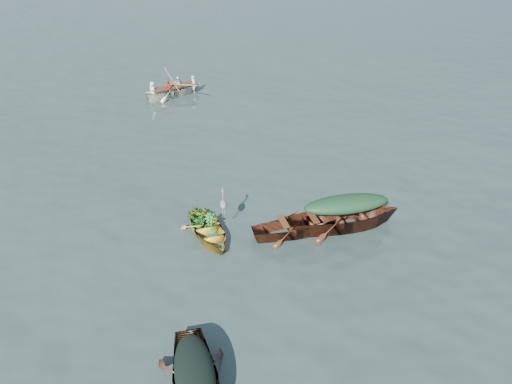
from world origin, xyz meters
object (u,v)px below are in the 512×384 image
at_px(rowed_boat, 174,96).
at_px(heron, 224,208).
at_px(yellow_dinghy, 209,237).
at_px(green_tarp_boat, 344,227).
at_px(open_wooden_boat, 297,234).

relative_size(rowed_boat, heron, 4.67).
relative_size(yellow_dinghy, green_tarp_boat, 0.61).
distance_m(yellow_dinghy, green_tarp_boat, 4.29).
relative_size(green_tarp_boat, heron, 5.40).
distance_m(open_wooden_boat, rowed_boat, 13.59).
bearing_deg(green_tarp_boat, rowed_boat, 17.79).
height_order(yellow_dinghy, open_wooden_boat, open_wooden_boat).
height_order(green_tarp_boat, rowed_boat, green_tarp_boat).
bearing_deg(open_wooden_boat, rowed_boat, 9.02).
bearing_deg(green_tarp_boat, open_wooden_boat, 90.00).
xyz_separation_m(rowed_boat, heron, (1.80, -12.60, 0.86)).
xyz_separation_m(yellow_dinghy, open_wooden_boat, (2.75, -0.15, 0.00)).
distance_m(yellow_dinghy, rowed_boat, 12.88).
relative_size(yellow_dinghy, rowed_boat, 0.70).
distance_m(yellow_dinghy, heron, 1.02).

